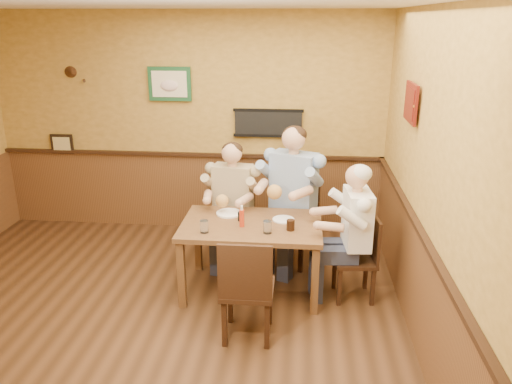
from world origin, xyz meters
TOP-DOWN VIEW (x-y plane):
  - room at (0.14, 0.17)m, footprint 5.02×5.03m
  - dining_table at (0.98, 0.88)m, footprint 1.40×0.90m
  - chair_back_left at (0.71, 1.55)m, footprint 0.46×0.46m
  - chair_back_right at (1.38, 1.56)m, footprint 0.61×0.61m
  - chair_right_end at (2.02, 0.84)m, footprint 0.44×0.44m
  - chair_near_side at (1.03, 0.09)m, footprint 0.45×0.45m
  - diner_tan_shirt at (0.71, 1.55)m, footprint 0.66×0.66m
  - diner_blue_polo at (1.38, 1.56)m, footprint 0.87×0.87m
  - diner_white_elder at (2.02, 0.84)m, footprint 0.63×0.63m
  - water_glass_left at (0.56, 0.61)m, footprint 0.09×0.09m
  - water_glass_mid at (1.16, 0.66)m, footprint 0.11×0.11m
  - cola_tumbler at (1.38, 0.75)m, footprint 0.08×0.08m
  - hot_sauce_bottle at (0.90, 0.79)m, footprint 0.06×0.06m
  - salt_shaker at (0.88, 0.94)m, footprint 0.03×0.03m
  - pepper_shaker at (0.86, 0.93)m, footprint 0.05×0.05m
  - plate_far_left at (0.72, 1.11)m, footprint 0.33×0.33m
  - plate_far_right at (1.30, 0.99)m, footprint 0.26×0.26m

SIDE VIEW (x-z plane):
  - chair_right_end at x=2.02m, z-range 0.00..0.88m
  - chair_back_left at x=0.71m, z-range 0.00..0.89m
  - chair_near_side at x=1.03m, z-range 0.00..0.98m
  - chair_back_right at x=1.38m, z-range 0.00..1.01m
  - diner_white_elder at x=2.02m, z-range 0.00..1.25m
  - diner_tan_shirt at x=0.71m, z-range 0.00..1.27m
  - dining_table at x=0.98m, z-range 0.28..1.03m
  - diner_blue_polo at x=1.38m, z-range 0.00..1.44m
  - plate_far_right at x=1.30m, z-range 0.75..0.76m
  - plate_far_left at x=0.72m, z-range 0.75..0.77m
  - salt_shaker at x=0.88m, z-range 0.75..0.83m
  - pepper_shaker at x=0.86m, z-range 0.75..0.85m
  - cola_tumbler at x=1.38m, z-range 0.75..0.85m
  - water_glass_left at x=0.56m, z-range 0.75..0.87m
  - water_glass_mid at x=1.16m, z-range 0.75..0.87m
  - hot_sauce_bottle at x=0.90m, z-range 0.75..0.95m
  - room at x=0.14m, z-range 0.28..3.09m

